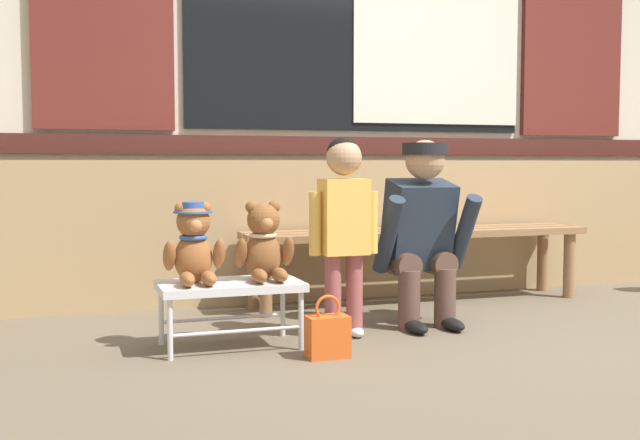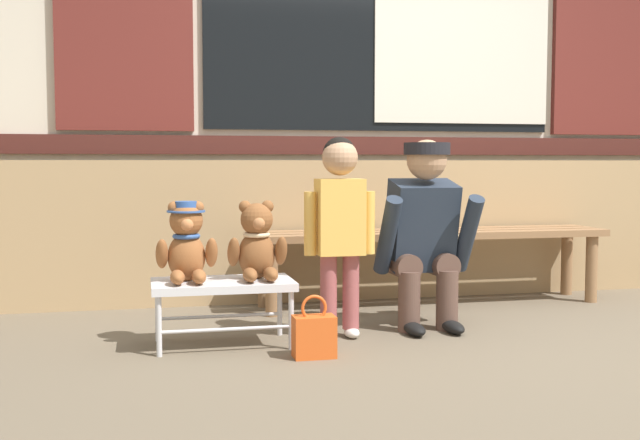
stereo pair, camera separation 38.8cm
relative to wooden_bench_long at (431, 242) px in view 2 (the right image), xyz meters
name	(u,v)px [view 2 (the right image)]	position (x,y,z in m)	size (l,w,h in m)	color
ground_plane	(501,346)	(-0.06, -1.06, -0.37)	(60.00, 60.00, 0.00)	brown
brick_low_wall	(401,228)	(-0.06, 0.37, 0.05)	(7.92, 0.25, 0.85)	tan
shop_facade	(378,45)	(-0.06, 0.88, 1.27)	(8.08, 0.26, 3.24)	beige
wooden_bench_long	(431,242)	(0.00, 0.00, 0.00)	(2.10, 0.40, 0.44)	#8E6642
small_display_bench	(223,288)	(-1.30, -0.76, -0.11)	(0.64, 0.36, 0.30)	silver
teddy_bear_with_hat	(187,244)	(-1.46, -0.76, 0.10)	(0.28, 0.27, 0.36)	#93562D
teddy_bear_plain	(257,244)	(-1.14, -0.76, 0.09)	(0.28, 0.26, 0.36)	brown
child_standing	(340,214)	(-0.74, -0.72, 0.22)	(0.35, 0.18, 0.96)	#994C4C
adult_crouching	(425,233)	(-0.26, -0.60, 0.11)	(0.50, 0.49, 0.95)	brown
handbag_on_ground	(314,335)	(-0.94, -1.07, -0.28)	(0.18, 0.11, 0.27)	#DB561E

